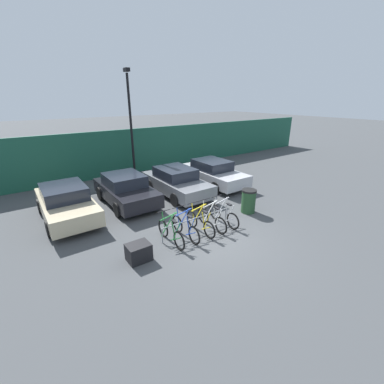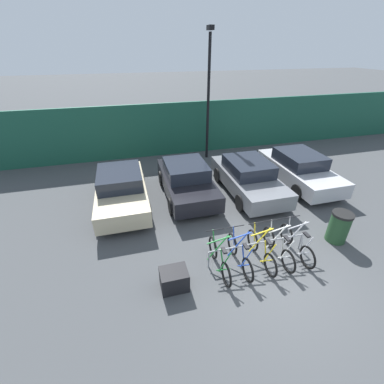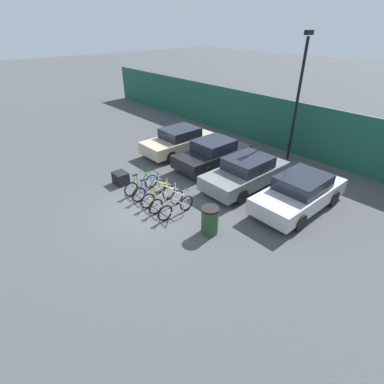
# 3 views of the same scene
# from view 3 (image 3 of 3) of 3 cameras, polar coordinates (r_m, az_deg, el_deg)

# --- Properties ---
(ground_plane) EXTENTS (120.00, 120.00, 0.00)m
(ground_plane) POSITION_cam_3_polar(r_m,az_deg,el_deg) (12.16, -8.00, -3.24)
(ground_plane) COLOR #424447
(hoarding_wall) EXTENTS (36.00, 0.16, 2.83)m
(hoarding_wall) POSITION_cam_3_polar(r_m,az_deg,el_deg) (18.00, 17.96, 11.79)
(hoarding_wall) COLOR #19513D
(hoarding_wall) RESTS_ON ground
(bike_rack) EXTENTS (2.96, 0.04, 0.57)m
(bike_rack) POSITION_cam_3_polar(r_m,az_deg,el_deg) (12.36, -6.03, 0.05)
(bike_rack) COLOR gray
(bike_rack) RESTS_ON ground
(bicycle_green) EXTENTS (0.68, 1.71, 1.05)m
(bicycle_green) POSITION_cam_3_polar(r_m,az_deg,el_deg) (13.23, -9.62, 1.43)
(bicycle_green) COLOR black
(bicycle_green) RESTS_ON ground
(bicycle_blue) EXTENTS (0.68, 1.71, 1.05)m
(bicycle_blue) POSITION_cam_3_polar(r_m,az_deg,el_deg) (12.77, -8.14, 0.47)
(bicycle_blue) COLOR black
(bicycle_blue) RESTS_ON ground
(bicycle_yellow) EXTENTS (0.68, 1.71, 1.05)m
(bicycle_yellow) POSITION_cam_3_polar(r_m,az_deg,el_deg) (12.29, -6.40, -0.67)
(bicycle_yellow) COLOR black
(bicycle_yellow) RESTS_ON ground
(bicycle_white) EXTENTS (0.68, 1.71, 1.05)m
(bicycle_white) POSITION_cam_3_polar(r_m,az_deg,el_deg) (11.91, -4.87, -1.67)
(bicycle_white) COLOR black
(bicycle_white) RESTS_ON ground
(bicycle_silver) EXTENTS (0.68, 1.71, 1.05)m
(bicycle_silver) POSITION_cam_3_polar(r_m,az_deg,el_deg) (11.50, -3.04, -2.87)
(bicycle_silver) COLOR black
(bicycle_silver) RESTS_ON ground
(car_beige) EXTENTS (1.91, 4.22, 1.40)m
(car_beige) POSITION_cam_3_polar(r_m,az_deg,el_deg) (17.12, -2.48, 9.74)
(car_beige) COLOR #C1B28E
(car_beige) RESTS_ON ground
(car_black) EXTENTS (1.91, 4.04, 1.40)m
(car_black) POSITION_cam_3_polar(r_m,az_deg,el_deg) (15.39, 3.92, 7.30)
(car_black) COLOR black
(car_black) RESTS_ON ground
(car_grey) EXTENTS (1.91, 4.24, 1.40)m
(car_grey) POSITION_cam_3_polar(r_m,az_deg,el_deg) (13.60, 10.25, 3.69)
(car_grey) COLOR slate
(car_grey) RESTS_ON ground
(car_silver) EXTENTS (1.91, 4.32, 1.40)m
(car_silver) POSITION_cam_3_polar(r_m,az_deg,el_deg) (12.55, 19.83, -0.09)
(car_silver) COLOR #B7B7BC
(car_silver) RESTS_ON ground
(lamp_post) EXTENTS (0.24, 0.44, 6.22)m
(lamp_post) POSITION_cam_3_polar(r_m,az_deg,el_deg) (16.27, 19.62, 17.22)
(lamp_post) COLOR black
(lamp_post) RESTS_ON ground
(trash_bin) EXTENTS (0.63, 0.63, 1.03)m
(trash_bin) POSITION_cam_3_polar(r_m,az_deg,el_deg) (10.53, 3.41, -5.40)
(trash_bin) COLOR #234728
(trash_bin) RESTS_ON ground
(cargo_crate) EXTENTS (0.70, 0.56, 0.55)m
(cargo_crate) POSITION_cam_3_polar(r_m,az_deg,el_deg) (14.19, -13.42, 2.60)
(cargo_crate) COLOR black
(cargo_crate) RESTS_ON ground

